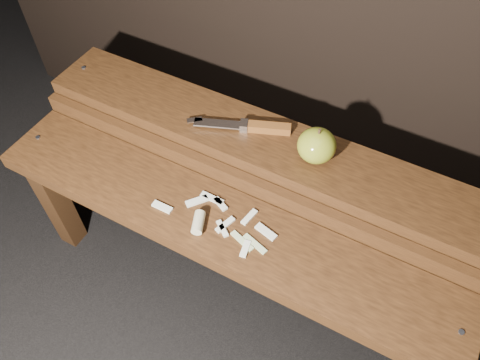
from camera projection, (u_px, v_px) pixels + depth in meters
The scene contains 6 objects.
ground at pixel (231, 283), 1.45m from camera, with size 60.00×60.00×0.00m, color black.
bench_front_tier at pixel (216, 239), 1.14m from camera, with size 1.20×0.20×0.42m.
bench_rear_tier at pixel (259, 161), 1.22m from camera, with size 1.20×0.21×0.50m.
apple at pixel (317, 146), 1.08m from camera, with size 0.09×0.09×0.09m.
knife at pixel (256, 127), 1.16m from camera, with size 0.25×0.11×0.02m.
apple_scraps at pixel (213, 221), 1.08m from camera, with size 0.30×0.13×0.03m.
Camera 1 is at (0.33, -0.56, 1.34)m, focal length 35.00 mm.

